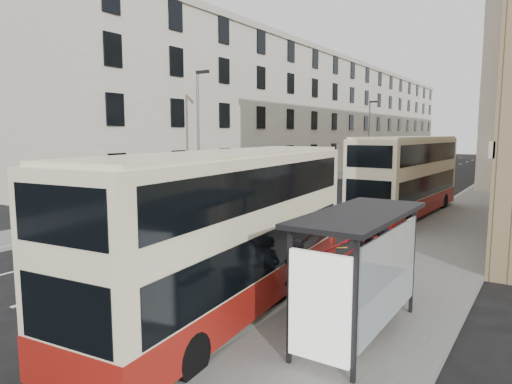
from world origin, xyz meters
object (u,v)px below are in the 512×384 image
Objects in this scene: street_lamp_near at (199,131)px; car_red at (487,159)px; car_dark at (439,157)px; double_decker_rear at (407,176)px; bus_shelter at (360,250)px; double_decker_front at (231,231)px; pedestrian_mid at (384,257)px; pedestrian_near at (297,273)px; car_silver at (406,162)px; litter_bin at (306,302)px; pedestrian_far at (369,269)px; white_van at (404,166)px; street_lamp_far at (369,132)px.

street_lamp_near is 54.02m from car_red.
street_lamp_near is 1.98× the size of car_dark.
car_red is (7.73, -5.63, 0.09)m from car_dark.
double_decker_rear is at bearing -61.63° from car_dark.
double_decker_front reaches higher than bus_shelter.
bus_shelter is 0.53× the size of street_lamp_near.
double_decker_front is at bearing -142.26° from pedestrian_mid.
pedestrian_near reaches higher than car_silver.
car_silver reaches higher than litter_bin.
street_lamp_near is at bearing 126.99° from double_decker_front.
pedestrian_far is 0.41× the size of car_silver.
double_decker_front is at bearing 48.59° from pedestrian_far.
car_red is (9.78, 52.98, -3.88)m from street_lamp_near.
litter_bin is at bearing 168.48° from bus_shelter.
pedestrian_mid is at bearing -78.58° from pedestrian_far.
pedestrian_mid is (1.34, 2.65, 0.02)m from pedestrian_near.
white_van is at bearing 102.64° from litter_bin.
car_dark is (-1.33, 26.23, -0.05)m from white_van.
pedestrian_mid is at bearing -61.14° from car_dark.
car_dark is at bearing -25.38° from car_red.
pedestrian_far is 0.33× the size of white_van.
bus_shelter reaches higher than car_silver.
street_lamp_near is 16.70m from double_decker_front.
bus_shelter reaches higher than car_dark.
pedestrian_far reaches higher than car_dark.
bus_shelter is at bearing -11.52° from litter_bin.
street_lamp_near is 7.98× the size of litter_bin.
street_lamp_far is at bearing 109.12° from bus_shelter.
pedestrian_mid is at bearing -141.58° from pedestrian_near.
street_lamp_far is at bearing 97.20° from pedestrian_mid.
pedestrian_mid is (2.81, 3.41, -1.02)m from double_decker_front.
pedestrian_far is at bearing -102.39° from pedestrian_mid.
pedestrian_mid reaches higher than white_van.
car_silver is at bearing 104.01° from bus_shelter.
litter_bin is at bearing -87.00° from white_van.
car_dark is (2.05, 58.61, -3.97)m from street_lamp_near.
street_lamp_near reaches higher than car_silver.
pedestrian_far is at bearing -158.49° from pedestrian_near.
double_decker_rear is at bearing 102.49° from car_red.
pedestrian_far is (2.82, 2.17, -1.07)m from double_decker_front.
double_decker_rear is at bearing 89.52° from pedestrian_mid.
pedestrian_far reaches higher than white_van.
pedestrian_mid is 42.42m from white_van.
bus_shelter is at bearing -66.39° from car_silver.
car_dark is at bearing -69.01° from pedestrian_far.
bus_shelter is 46.20m from white_van.
street_lamp_near is 17.58m from pedestrian_far.
street_lamp_near is (-14.69, 12.39, 2.50)m from bus_shelter.
pedestrian_near is 54.46m from car_silver.
car_silver is at bearing -74.32° from car_dark.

